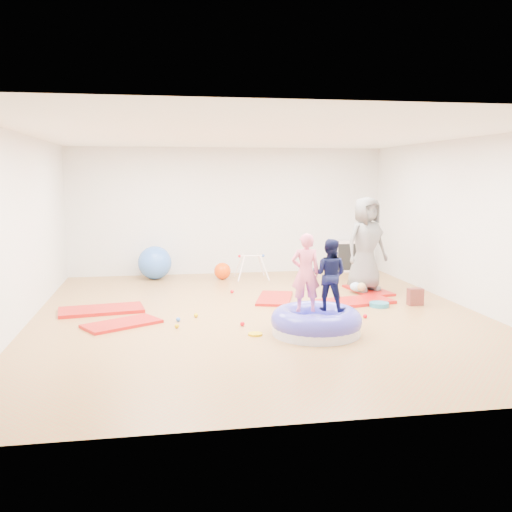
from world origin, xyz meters
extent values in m
cube|color=#AC6336|center=(0.00, 0.00, 0.00)|extent=(7.00, 8.00, 0.01)
cube|color=white|center=(0.00, 0.00, 2.80)|extent=(7.00, 8.00, 0.01)
cube|color=silver|center=(0.00, 4.00, 1.40)|extent=(7.00, 0.01, 2.80)
cube|color=silver|center=(0.00, -4.00, 1.40)|extent=(7.00, 0.01, 2.80)
cube|color=silver|center=(-3.50, 0.00, 1.40)|extent=(0.01, 8.00, 2.80)
cube|color=silver|center=(3.50, 0.00, 1.40)|extent=(0.01, 8.00, 2.80)
cube|color=red|center=(-2.10, -0.28, 0.02)|extent=(1.22, 1.03, 0.05)
cube|color=red|center=(-2.49, 0.65, 0.03)|extent=(1.41, 0.86, 0.06)
cube|color=red|center=(0.47, 1.06, 0.02)|extent=(0.87, 1.24, 0.05)
cube|color=red|center=(1.77, 0.55, 0.03)|extent=(1.41, 0.92, 0.05)
cube|color=red|center=(2.37, 1.48, 0.02)|extent=(0.70, 1.17, 0.05)
cylinder|color=silver|center=(0.59, -1.21, 0.07)|extent=(1.23, 1.23, 0.14)
torus|color=#3C3AC2|center=(0.59, -1.21, 0.20)|extent=(1.27, 1.27, 0.34)
ellipsoid|color=#3C3AC2|center=(0.59, -1.21, 0.12)|extent=(0.67, 0.67, 0.30)
imported|color=pink|center=(0.44, -1.16, 0.91)|extent=(0.43, 0.31, 1.09)
imported|color=#0D1135|center=(0.79, -1.14, 0.87)|extent=(0.61, 0.58, 1.00)
imported|color=#606060|center=(2.27, 1.40, 0.92)|extent=(0.99, 0.80, 1.75)
ellipsoid|color=#ABCFFF|center=(2.11, 1.29, 0.14)|extent=(0.33, 0.21, 0.19)
sphere|color=tan|center=(2.11, 1.13, 0.16)|extent=(0.16, 0.16, 0.16)
sphere|color=blue|center=(-1.28, -0.21, 0.03)|extent=(0.07, 0.07, 0.07)
sphere|color=red|center=(-0.36, -0.63, 0.03)|extent=(0.07, 0.07, 0.07)
sphere|color=red|center=(1.45, 0.47, 0.03)|extent=(0.07, 0.07, 0.07)
sphere|color=#D9B000|center=(-1.31, -0.59, 0.03)|extent=(0.07, 0.07, 0.07)
sphere|color=#D9B000|center=(-1.00, 0.00, 0.03)|extent=(0.07, 0.07, 0.07)
sphere|color=red|center=(1.57, -0.49, 0.03)|extent=(0.07, 0.07, 0.07)
sphere|color=red|center=(-0.21, 1.74, 0.03)|extent=(0.07, 0.07, 0.07)
sphere|color=blue|center=(-1.64, 3.48, 0.35)|extent=(0.71, 0.71, 0.71)
sphere|color=#E64106|center=(-0.22, 3.23, 0.18)|extent=(0.36, 0.36, 0.36)
cylinder|color=white|center=(0.13, 2.85, 0.28)|extent=(0.20, 0.20, 0.52)
cylinder|color=white|center=(0.13, 3.30, 0.28)|extent=(0.20, 0.20, 0.52)
cylinder|color=white|center=(0.62, 2.85, 0.28)|extent=(0.20, 0.20, 0.52)
cylinder|color=white|center=(0.62, 3.30, 0.28)|extent=(0.20, 0.20, 0.52)
cylinder|color=white|center=(0.38, 3.08, 0.51)|extent=(0.51, 0.03, 0.03)
sphere|color=red|center=(0.12, 3.08, 0.51)|extent=(0.06, 0.06, 0.06)
sphere|color=blue|center=(0.63, 3.08, 0.51)|extent=(0.06, 0.06, 0.06)
cube|color=white|center=(2.76, 3.80, 0.35)|extent=(0.70, 0.34, 0.70)
cube|color=black|center=(2.76, 3.63, 0.35)|extent=(0.60, 0.02, 0.60)
cube|color=white|center=(2.76, 3.75, 0.35)|extent=(0.02, 0.24, 0.62)
cube|color=white|center=(2.76, 3.75, 0.35)|extent=(0.62, 0.24, 0.02)
cylinder|color=teal|center=(2.09, 0.22, 0.04)|extent=(0.33, 0.33, 0.07)
cube|color=maroon|center=(2.74, 0.23, 0.14)|extent=(0.25, 0.16, 0.29)
cylinder|color=#D9B000|center=(-0.25, -1.13, 0.01)|extent=(0.20, 0.20, 0.03)
camera|label=1|loc=(-1.53, -8.65, 2.18)|focal=40.00mm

